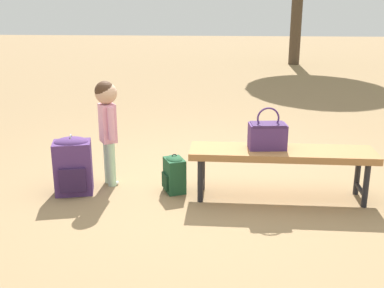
% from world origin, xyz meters
% --- Properties ---
extents(ground_plane, '(40.00, 40.00, 0.00)m').
position_xyz_m(ground_plane, '(0.00, 0.00, 0.00)').
color(ground_plane, '#8C704C').
rests_on(ground_plane, ground).
extents(park_bench, '(1.60, 0.42, 0.45)m').
position_xyz_m(park_bench, '(-0.68, 0.11, 0.39)').
color(park_bench, '#9E6B3D').
rests_on(park_bench, ground).
extents(handbag, '(0.34, 0.21, 0.37)m').
position_xyz_m(handbag, '(-0.55, 0.08, 0.58)').
color(handbag, '#4C2D66').
rests_on(handbag, park_bench).
extents(child_standing, '(0.20, 0.24, 0.99)m').
position_xyz_m(child_standing, '(0.90, -0.11, 0.66)').
color(child_standing, '#B2D8B2').
rests_on(child_standing, ground).
extents(backpack_large, '(0.38, 0.34, 0.56)m').
position_xyz_m(backpack_large, '(1.18, 0.12, 0.28)').
color(backpack_large, '#4C2D66').
rests_on(backpack_large, ground).
extents(backpack_small, '(0.24, 0.26, 0.36)m').
position_xyz_m(backpack_small, '(0.27, 0.03, 0.18)').
color(backpack_small, '#1E4C2D').
rests_on(backpack_small, ground).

